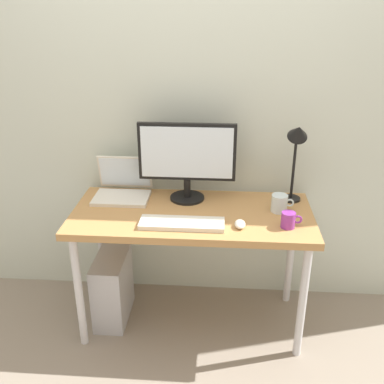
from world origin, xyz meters
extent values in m
plane|color=gray|center=(0.00, 0.00, 0.00)|extent=(6.00, 6.00, 0.00)
cube|color=silver|center=(0.00, 0.36, 1.30)|extent=(4.40, 0.04, 2.60)
cube|color=#B7844C|center=(0.00, 0.00, 0.72)|extent=(1.33, 0.61, 0.04)
cylinder|color=silver|center=(-0.60, -0.24, 0.35)|extent=(0.04, 0.04, 0.70)
cylinder|color=silver|center=(0.60, -0.24, 0.35)|extent=(0.04, 0.04, 0.70)
cylinder|color=silver|center=(-0.60, 0.24, 0.35)|extent=(0.04, 0.04, 0.70)
cylinder|color=silver|center=(0.60, 0.24, 0.35)|extent=(0.04, 0.04, 0.70)
cylinder|color=black|center=(-0.04, 0.17, 0.75)|extent=(0.20, 0.20, 0.01)
cylinder|color=black|center=(-0.04, 0.17, 0.81)|extent=(0.04, 0.04, 0.11)
cube|color=black|center=(-0.04, 0.17, 1.03)|extent=(0.55, 0.03, 0.33)
cube|color=white|center=(-0.04, 0.16, 1.03)|extent=(0.52, 0.01, 0.29)
cube|color=silver|center=(-0.42, 0.13, 0.75)|extent=(0.32, 0.22, 0.02)
cube|color=silver|center=(-0.42, 0.27, 0.86)|extent=(0.32, 0.06, 0.21)
cube|color=white|center=(-0.42, 0.26, 0.87)|extent=(0.30, 0.04, 0.18)
cylinder|color=black|center=(0.56, 0.20, 0.75)|extent=(0.11, 0.11, 0.01)
cylinder|color=black|center=(0.56, 0.20, 0.94)|extent=(0.02, 0.02, 0.38)
cone|color=black|center=(0.56, 0.16, 1.16)|extent=(0.11, 0.14, 0.13)
cube|color=silver|center=(-0.04, -0.16, 0.75)|extent=(0.44, 0.14, 0.02)
ellipsoid|color=silver|center=(0.26, -0.16, 0.76)|extent=(0.06, 0.09, 0.03)
cylinder|color=purple|center=(0.50, -0.14, 0.78)|extent=(0.07, 0.07, 0.08)
torus|color=purple|center=(0.55, -0.14, 0.79)|extent=(0.05, 0.01, 0.05)
cylinder|color=silver|center=(0.48, 0.04, 0.79)|extent=(0.09, 0.09, 0.10)
torus|color=silver|center=(0.53, 0.04, 0.80)|extent=(0.05, 0.01, 0.05)
cube|color=#B2B2B7|center=(-0.48, 0.00, 0.21)|extent=(0.18, 0.36, 0.42)
camera|label=1|loc=(0.16, -2.21, 1.84)|focal=41.89mm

